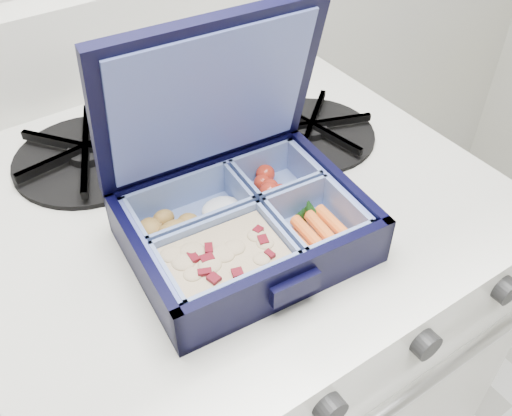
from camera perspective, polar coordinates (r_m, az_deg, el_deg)
stove at (r=1.02m, az=-3.25°, el=-16.25°), size 0.59×0.59×0.88m
bento_box at (r=0.58m, az=-1.09°, el=-1.86°), size 0.24×0.20×0.06m
burner_grate at (r=0.74m, az=5.53°, el=7.95°), size 0.21×0.21×0.02m
burner_grate_rear at (r=0.73m, az=-16.50°, el=5.23°), size 0.20×0.20×0.02m
fork at (r=0.68m, az=-3.61°, el=3.28°), size 0.13×0.16×0.01m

